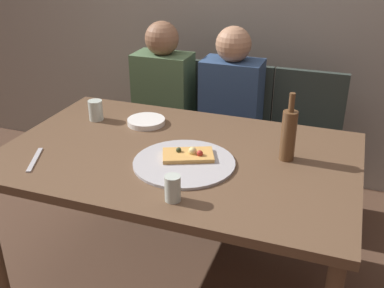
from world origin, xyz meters
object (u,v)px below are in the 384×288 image
(wine_bottle, at_px, (289,134))
(guest_in_sweater, at_px, (158,108))
(tumbler_far, at_px, (96,110))
(chair_middle, at_px, (233,127))
(dining_table, at_px, (178,167))
(chair_right, at_px, (303,137))
(pizza_slice_last, at_px, (189,155))
(guest_in_beanie, at_px, (227,117))
(tumbler_near, at_px, (173,188))
(pizza_tray, at_px, (184,163))
(plate_stack, at_px, (146,121))
(chair_left, at_px, (168,118))
(table_knife, at_px, (35,160))

(wine_bottle, distance_m, guest_in_sweater, 1.14)
(tumbler_far, relative_size, chair_middle, 0.12)
(dining_table, bearing_deg, chair_right, 62.60)
(chair_right, bearing_deg, wine_bottle, 90.14)
(pizza_slice_last, height_order, guest_in_beanie, guest_in_beanie)
(chair_middle, height_order, guest_in_beanie, guest_in_beanie)
(wine_bottle, bearing_deg, tumbler_near, -125.88)
(pizza_tray, xyz_separation_m, guest_in_beanie, (-0.05, 0.85, -0.12))
(guest_in_beanie, bearing_deg, guest_in_sweater, 0.00)
(wine_bottle, distance_m, tumbler_far, 1.02)
(tumbler_near, height_order, chair_middle, chair_middle)
(wine_bottle, xyz_separation_m, chair_middle, (-0.45, 0.80, -0.37))
(plate_stack, height_order, chair_middle, chair_middle)
(tumbler_near, relative_size, guest_in_beanie, 0.09)
(tumbler_far, relative_size, plate_stack, 0.55)
(dining_table, height_order, chair_left, chair_left)
(tumbler_near, bearing_deg, chair_right, 75.00)
(dining_table, bearing_deg, guest_in_beanie, 88.46)
(plate_stack, relative_size, chair_left, 0.22)
(plate_stack, xyz_separation_m, guest_in_beanie, (0.29, 0.50, -0.13))
(wine_bottle, height_order, chair_left, wine_bottle)
(tumbler_near, height_order, guest_in_beanie, guest_in_beanie)
(chair_right, height_order, guest_in_sweater, guest_in_sweater)
(plate_stack, xyz_separation_m, guest_in_sweater, (-0.16, 0.50, -0.13))
(table_knife, xyz_separation_m, chair_left, (0.13, 1.19, -0.25))
(pizza_tray, distance_m, wine_bottle, 0.46)
(pizza_tray, xyz_separation_m, chair_left, (-0.50, 1.00, -0.25))
(dining_table, distance_m, chair_right, 1.03)
(tumbler_near, relative_size, tumbler_far, 0.97)
(wine_bottle, distance_m, guest_in_beanie, 0.83)
(pizza_tray, height_order, guest_in_beanie, guest_in_beanie)
(guest_in_beanie, bearing_deg, pizza_tray, 93.05)
(tumbler_near, bearing_deg, chair_left, 113.57)
(dining_table, relative_size, tumbler_far, 15.00)
(chair_middle, relative_size, guest_in_sweater, 0.77)
(chair_middle, bearing_deg, dining_table, 88.72)
(pizza_tray, xyz_separation_m, guest_in_sweater, (-0.50, 0.85, -0.12))
(dining_table, bearing_deg, wine_bottle, 12.27)
(pizza_slice_last, xyz_separation_m, chair_right, (0.40, 0.95, -0.27))
(tumbler_near, relative_size, plate_stack, 0.53)
(chair_middle, bearing_deg, guest_in_beanie, 90.00)
(pizza_slice_last, bearing_deg, chair_middle, 92.93)
(plate_stack, height_order, chair_right, chair_right)
(plate_stack, bearing_deg, chair_middle, 65.85)
(wine_bottle, bearing_deg, chair_left, 138.36)
(dining_table, bearing_deg, pizza_slice_last, -34.88)
(plate_stack, height_order, table_knife, plate_stack)
(wine_bottle, relative_size, chair_left, 0.34)
(pizza_tray, bearing_deg, plate_stack, 134.63)
(pizza_tray, distance_m, chair_right, 1.11)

